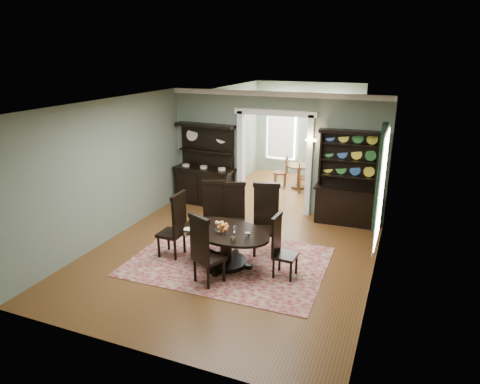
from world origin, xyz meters
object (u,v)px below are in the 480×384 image
at_px(sideboard, 205,176).
at_px(parlor_table, 299,173).
at_px(dining_table, 226,241).
at_px(welsh_dresser, 346,190).

distance_m(sideboard, parlor_table, 3.01).
xyz_separation_m(dining_table, sideboard, (-1.92, 3.01, 0.25)).
relative_size(sideboard, parlor_table, 2.78).
distance_m(sideboard, welsh_dresser, 3.67).
relative_size(dining_table, welsh_dresser, 0.91).
bearing_deg(sideboard, welsh_dresser, 3.08).
relative_size(welsh_dresser, parlor_table, 2.89).
bearing_deg(sideboard, dining_table, -54.50).
height_order(sideboard, welsh_dresser, welsh_dresser).
bearing_deg(dining_table, parlor_table, 102.61).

